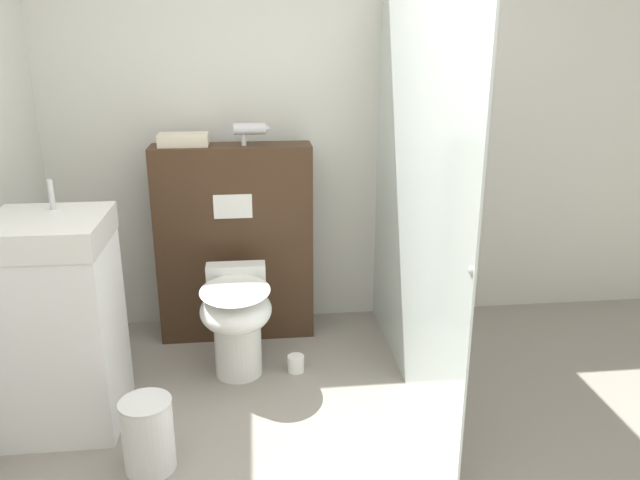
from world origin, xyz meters
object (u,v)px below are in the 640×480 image
hair_drier (251,129)px  toilet (237,317)px  sink_vanity (59,323)px  waste_bin (148,435)px

hair_drier → toilet: bearing=-102.5°
toilet → hair_drier: 1.06m
toilet → sink_vanity: sink_vanity is taller
sink_vanity → waste_bin: bearing=-43.4°
sink_vanity → hair_drier: 1.45m
toilet → waste_bin: size_ratio=1.75×
sink_vanity → hair_drier: size_ratio=5.58×
toilet → waste_bin: 0.84m
toilet → sink_vanity: 0.88m
sink_vanity → toilet: bearing=21.9°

